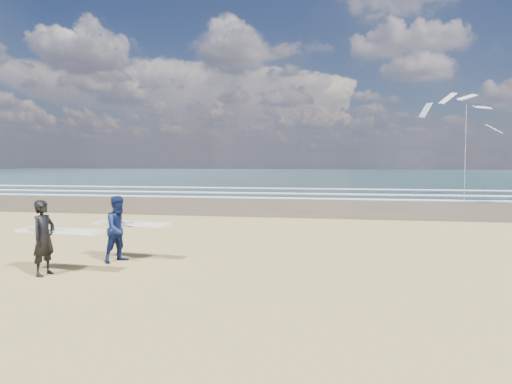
# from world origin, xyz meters

# --- Properties ---
(ocean) EXTENTS (220.00, 100.00, 0.02)m
(ocean) POSITION_xyz_m (20.00, 72.00, 0.01)
(ocean) COLOR #1B373C
(ocean) RESTS_ON ground
(foam_breakers) EXTENTS (220.00, 11.70, 0.05)m
(foam_breakers) POSITION_xyz_m (20.00, 28.10, 0.05)
(foam_breakers) COLOR white
(foam_breakers) RESTS_ON ground
(surfer_near) EXTENTS (2.23, 1.04, 1.84)m
(surfer_near) POSITION_xyz_m (0.20, 0.18, 0.94)
(surfer_near) COLOR black
(surfer_near) RESTS_ON ground
(surfer_far) EXTENTS (2.25, 1.30, 1.82)m
(surfer_far) POSITION_xyz_m (1.31, 1.86, 0.92)
(surfer_far) COLOR #0B173F
(surfer_far) RESTS_ON ground
(kite_1) EXTENTS (6.22, 4.78, 8.82)m
(kite_1) POSITION_xyz_m (16.76, 26.61, 5.04)
(kite_1) COLOR slate
(kite_1) RESTS_ON ground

